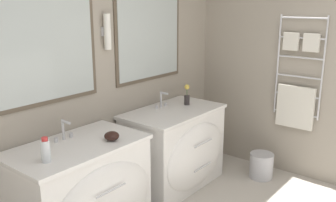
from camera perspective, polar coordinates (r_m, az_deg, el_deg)
The scene contains 10 objects.
wall_back at distance 3.15m, azimuth -16.22°, elevation 4.42°, with size 5.82×0.14×2.60m.
wall_right at distance 4.15m, azimuth 19.77°, elevation 6.29°, with size 0.13×4.23×2.60m.
vanity_left at distance 3.07m, azimuth -12.78°, elevation -13.55°, with size 1.05×0.68×0.81m.
vanity_right at distance 3.84m, azimuth 1.28°, elevation -7.19°, with size 1.05×0.68×0.81m.
faucet_left at distance 3.03m, azimuth -15.57°, elevation -4.36°, with size 0.17×0.10×0.16m.
faucet_right at distance 3.81m, azimuth -0.96°, elevation 0.13°, with size 0.17×0.10×0.16m.
toiletry_bottle at distance 2.66m, azimuth -18.15°, elevation -7.19°, with size 0.06×0.06×0.18m.
amenity_bowl at distance 2.95m, azimuth -8.58°, elevation -5.29°, with size 0.12×0.12×0.07m.
flower_vase at distance 3.91m, azimuth 2.90°, elevation 0.76°, with size 0.06×0.06×0.22m.
waste_bin at distance 4.23m, azimuth 14.04°, elevation -9.45°, with size 0.25×0.25×0.27m.
Camera 1 is at (-1.75, -0.37, 1.85)m, focal length 40.00 mm.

